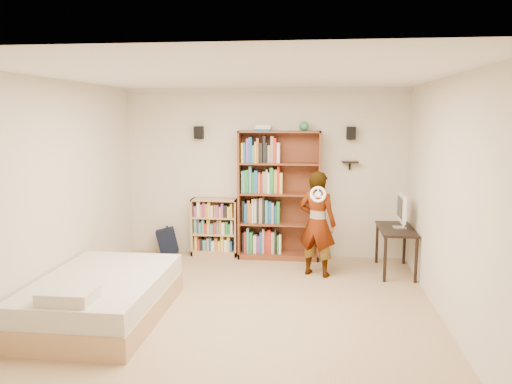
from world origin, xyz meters
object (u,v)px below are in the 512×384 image
tall_bookshelf (279,196)px  person (317,224)px  daybed (102,292)px  computer_desk (395,250)px  low_bookshelf (215,227)px

tall_bookshelf → person: size_ratio=1.35×
daybed → person: bearing=36.9°
daybed → computer_desk: bearing=30.3°
tall_bookshelf → computer_desk: (1.74, -0.55, -0.68)m
tall_bookshelf → low_bookshelf: bearing=177.4°
low_bookshelf → computer_desk: low_bookshelf is taller
computer_desk → tall_bookshelf: bearing=162.4°
computer_desk → daybed: 4.11m
low_bookshelf → person: size_ratio=0.62×
tall_bookshelf → computer_desk: tall_bookshelf is taller
computer_desk → daybed: computer_desk is taller
computer_desk → daybed: bearing=-149.7°
tall_bookshelf → person: (0.60, -0.81, -0.26)m
daybed → person: person is taller
tall_bookshelf → low_bookshelf: size_ratio=2.18×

